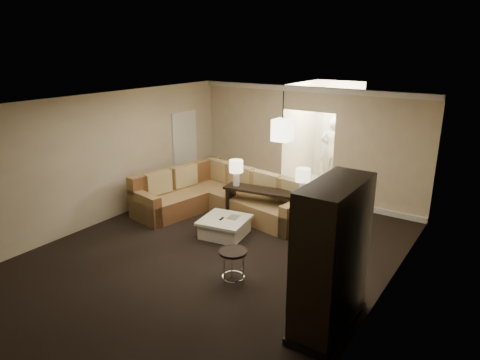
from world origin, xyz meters
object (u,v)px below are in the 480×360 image
Objects in this scene: armoire at (331,260)px; coffee_table at (225,227)px; sectional_sofa at (221,197)px; person at (332,147)px; drink_table at (233,260)px; console_table at (268,204)px.

coffee_table is at bearing 151.62° from armoire.
person reaches higher than sectional_sofa.
sectional_sofa is 1.75× the size of armoire.
sectional_sofa is at bearing 145.85° from armoire.
sectional_sofa is at bearing 130.41° from drink_table.
sectional_sofa is at bearing 130.40° from coffee_table.
person is (0.35, 4.64, 0.83)m from coffee_table.
drink_table reaches higher than coffee_table.
console_table is (0.40, 1.04, 0.26)m from coffee_table.
coffee_table is (0.81, -0.95, -0.21)m from sectional_sofa.
console_table is at bearing 74.63° from person.
armoire is at bearing -5.81° from drink_table.
sectional_sofa reaches higher than coffee_table.
console_table reaches higher than drink_table.
sectional_sofa is 6.37× the size of drink_table.
coffee_table is 4.73m from person.
console_table reaches higher than coffee_table.
armoire reaches higher than drink_table.
armoire is (2.52, -2.62, 0.56)m from console_table.
sectional_sofa is 3.47× the size of coffee_table.
person reaches higher than coffee_table.
sectional_sofa is at bearing 175.00° from console_table.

